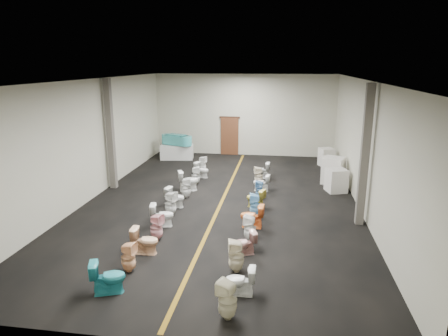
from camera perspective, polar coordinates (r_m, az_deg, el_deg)
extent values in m
plane|color=black|center=(15.20, -0.28, -4.72)|extent=(16.00, 16.00, 0.00)
plane|color=black|center=(14.33, -0.30, 12.49)|extent=(16.00, 16.00, 0.00)
plane|color=#B8B59D|center=(22.44, 2.88, 7.55)|extent=(10.00, 0.00, 10.00)
plane|color=#B8B59D|center=(7.12, -10.36, -8.86)|extent=(10.00, 0.00, 10.00)
plane|color=#B8B59D|center=(16.13, -18.17, 3.96)|extent=(0.00, 16.00, 16.00)
plane|color=#B8B59D|center=(14.70, 19.38, 2.86)|extent=(0.00, 16.00, 16.00)
cube|color=brown|center=(15.20, -0.28, -4.71)|extent=(0.12, 15.60, 0.01)
cube|color=#562D19|center=(22.66, 0.81, 4.56)|extent=(1.00, 0.10, 2.10)
cube|color=#331C11|center=(22.50, 0.82, 7.25)|extent=(1.15, 0.08, 0.10)
cube|color=#59544C|center=(16.91, -15.91, 4.61)|extent=(0.25, 0.25, 4.50)
cube|color=#59544C|center=(13.21, 19.46, 1.58)|extent=(0.25, 0.25, 4.50)
cube|color=silver|center=(21.86, -6.73, 2.30)|extent=(1.84, 1.11, 0.77)
cube|color=teal|center=(21.73, -6.78, 4.02)|extent=(1.36, 1.06, 0.50)
cylinder|color=teal|center=(22.09, -8.02, 4.15)|extent=(0.66, 0.66, 0.50)
cylinder|color=teal|center=(21.37, -5.50, 3.87)|extent=(0.66, 0.66, 0.50)
cube|color=teal|center=(21.69, -6.80, 4.54)|extent=(1.10, 0.80, 0.20)
cube|color=silver|center=(16.78, 15.74, -1.71)|extent=(0.92, 0.92, 0.94)
cube|color=white|center=(17.85, 15.34, -0.35)|extent=(1.09, 1.09, 1.15)
cube|color=silver|center=(19.36, 14.81, 0.33)|extent=(0.73, 0.73, 0.80)
cube|color=silver|center=(20.83, 14.40, 1.52)|extent=(0.83, 0.83, 0.92)
imported|color=teal|center=(9.70, -16.24, -14.72)|extent=(0.88, 0.68, 0.79)
imported|color=#FCBF8D|center=(10.45, -13.50, -12.28)|extent=(0.40, 0.40, 0.79)
imported|color=#F8C194|center=(11.28, -11.21, -10.14)|extent=(0.75, 0.45, 0.75)
imported|color=#EAA7AE|center=(12.00, -9.62, -8.32)|extent=(0.45, 0.45, 0.82)
imported|color=white|center=(12.97, -8.83, -6.65)|extent=(0.80, 0.54, 0.75)
imported|color=white|center=(13.77, -7.65, -5.07)|extent=(0.51, 0.50, 0.86)
imported|color=silver|center=(14.59, -6.97, -4.18)|extent=(0.78, 0.55, 0.72)
imported|color=white|center=(15.47, -5.47, -2.84)|extent=(0.44, 0.44, 0.82)
imported|color=white|center=(16.36, -5.12, -1.80)|extent=(0.94, 0.74, 0.84)
imported|color=white|center=(17.17, -4.10, -1.06)|extent=(0.42, 0.41, 0.79)
imported|color=white|center=(18.21, -3.18, -0.28)|extent=(0.78, 0.62, 0.69)
imported|color=white|center=(19.12, -3.12, 0.57)|extent=(0.44, 0.44, 0.77)
imported|color=beige|center=(8.50, 0.52, -18.36)|extent=(0.51, 0.50, 0.86)
imported|color=white|center=(9.30, 2.35, -15.81)|extent=(0.68, 0.39, 0.69)
imported|color=beige|center=(10.15, 1.76, -12.46)|extent=(0.46, 0.45, 0.86)
imported|color=#CF9790|center=(11.04, 2.92, -10.69)|extent=(0.74, 0.59, 0.66)
imported|color=white|center=(11.82, 3.74, -8.57)|extent=(0.41, 0.40, 0.79)
imported|color=orange|center=(12.73, 4.02, -6.88)|extent=(0.77, 0.47, 0.76)
imported|color=#82C7F3|center=(13.60, 4.47, -5.33)|extent=(0.41, 0.40, 0.82)
imported|color=#D7C34D|center=(14.46, 4.52, -4.33)|extent=(0.78, 0.60, 0.70)
imported|color=#669DD0|center=(15.36, 5.15, -3.13)|extent=(0.35, 0.34, 0.73)
imported|color=white|center=(16.35, 5.36, -2.10)|extent=(0.72, 0.47, 0.69)
imported|color=#F2E5C9|center=(17.13, 4.98, -1.11)|extent=(0.44, 0.44, 0.80)
imported|color=silver|center=(18.11, 5.37, -0.32)|extent=(0.76, 0.47, 0.75)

